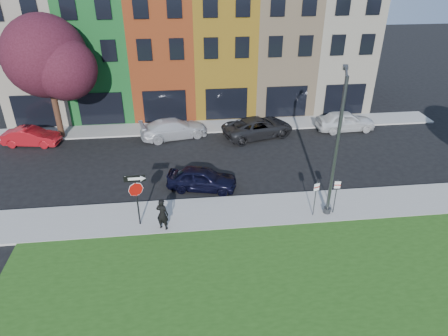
{
  "coord_description": "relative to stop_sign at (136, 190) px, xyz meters",
  "views": [
    {
      "loc": [
        -3.66,
        -14.7,
        12.71
      ],
      "look_at": [
        -1.56,
        4.0,
        2.28
      ],
      "focal_mm": 32.0,
      "sensor_mm": 36.0,
      "label": 1
    }
  ],
  "objects": [
    {
      "name": "parking_sign_a",
      "position": [
        9.17,
        -0.26,
        -0.77
      ],
      "size": [
        0.31,
        0.13,
        2.06
      ],
      "rotation": [
        0.0,
        0.0,
        0.31
      ],
      "color": "#414245",
      "rests_on": "sidewalk_near"
    },
    {
      "name": "parked_car_dark",
      "position": [
        8.17,
        10.42,
        -1.44
      ],
      "size": [
        5.45,
        6.76,
        1.5
      ],
      "primitive_type": "imported",
      "rotation": [
        0.0,
        0.0,
        1.86
      ],
      "color": "black",
      "rests_on": "ground"
    },
    {
      "name": "sidewalk_far",
      "position": [
        3.13,
        12.59,
        -2.13
      ],
      "size": [
        40.0,
        2.4,
        0.12
      ],
      "primitive_type": "cube",
      "color": "#9A9791",
      "rests_on": "ground"
    },
    {
      "name": "ground",
      "position": [
        6.13,
        -2.41,
        -2.19
      ],
      "size": [
        120.0,
        120.0,
        0.0
      ],
      "primitive_type": "plane",
      "color": "black",
      "rests_on": "ground"
    },
    {
      "name": "tree_purple",
      "position": [
        -6.57,
        11.84,
        3.82
      ],
      "size": [
        6.82,
        5.97,
        8.89
      ],
      "color": "black",
      "rests_on": "sidewalk_far"
    },
    {
      "name": "man",
      "position": [
        1.22,
        -0.51,
        -1.19
      ],
      "size": [
        0.95,
        0.89,
        1.76
      ],
      "primitive_type": "imported",
      "rotation": [
        0.0,
        0.0,
        2.73
      ],
      "color": "black",
      "rests_on": "sidewalk_near"
    },
    {
      "name": "parked_car_silver",
      "position": [
        1.8,
        10.93,
        -1.46
      ],
      "size": [
        4.41,
        5.99,
        1.46
      ],
      "primitive_type": "imported",
      "rotation": [
        0.0,
        0.0,
        1.81
      ],
      "color": "silver",
      "rests_on": "ground"
    },
    {
      "name": "parked_car_white",
      "position": [
        15.19,
        10.83,
        -1.41
      ],
      "size": [
        2.11,
        4.67,
        1.55
      ],
      "primitive_type": "imported",
      "rotation": [
        0.0,
        0.0,
        1.6
      ],
      "color": "silver",
      "rests_on": "ground"
    },
    {
      "name": "parking_sign_b",
      "position": [
        10.32,
        -0.13,
        -0.78
      ],
      "size": [
        0.32,
        0.1,
        2.04
      ],
      "rotation": [
        0.0,
        0.0,
        -0.13
      ],
      "color": "#414245",
      "rests_on": "sidewalk_near"
    },
    {
      "name": "street_lamp",
      "position": [
        10.06,
        0.11,
        1.72
      ],
      "size": [
        1.12,
        2.48,
        7.51
      ],
      "rotation": [
        0.0,
        0.0,
        -0.35
      ],
      "color": "#414245",
      "rests_on": "sidewalk_near"
    },
    {
      "name": "rowhouse_block",
      "position": [
        3.63,
        18.78,
        2.8
      ],
      "size": [
        30.0,
        10.12,
        10.0
      ],
      "color": "beige",
      "rests_on": "ground"
    },
    {
      "name": "sidewalk_near",
      "position": [
        8.13,
        0.59,
        -2.13
      ],
      "size": [
        40.0,
        3.0,
        0.12
      ],
      "primitive_type": "cube",
      "color": "#9A9791",
      "rests_on": "ground"
    },
    {
      "name": "stop_sign",
      "position": [
        0.0,
        0.0,
        0.0
      ],
      "size": [
        1.05,
        0.11,
        2.9
      ],
      "rotation": [
        0.0,
        0.0,
        0.02
      ],
      "color": "black",
      "rests_on": "sidewalk_near"
    },
    {
      "name": "parked_car_red",
      "position": [
        -8.53,
        10.76,
        -1.53
      ],
      "size": [
        2.58,
        4.42,
        1.32
      ],
      "primitive_type": "imported",
      "rotation": [
        0.0,
        0.0,
        1.42
      ],
      "color": "maroon",
      "rests_on": "ground"
    },
    {
      "name": "sedan_near",
      "position": [
        3.44,
        3.3,
        -1.49
      ],
      "size": [
        3.48,
        4.85,
        1.4
      ],
      "primitive_type": "imported",
      "rotation": [
        0.0,
        0.0,
        1.34
      ],
      "color": "black",
      "rests_on": "ground"
    }
  ]
}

